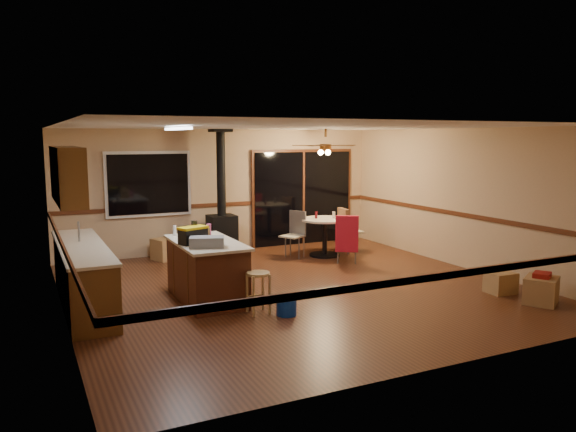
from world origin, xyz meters
TOP-DOWN VIEW (x-y plane):
  - floor at (0.00, 0.00)m, footprint 7.00×7.00m
  - ceiling at (0.00, 0.00)m, footprint 7.00×7.00m
  - wall_back at (0.00, 3.50)m, footprint 7.00×0.00m
  - wall_front at (0.00, -3.50)m, footprint 7.00×0.00m
  - wall_left at (-3.50, 0.00)m, footprint 0.00×7.00m
  - wall_right at (3.50, 0.00)m, footprint 0.00×7.00m
  - chair_rail at (0.00, 0.00)m, footprint 7.00×7.00m
  - window at (-1.60, 3.45)m, footprint 1.72×0.10m
  - sliding_door at (1.90, 3.45)m, footprint 2.52×0.10m
  - lower_cabinets at (-3.20, 0.50)m, footprint 0.60×3.00m
  - countertop at (-3.20, 0.50)m, footprint 0.64×3.04m
  - upper_cabinets at (-3.33, 0.70)m, footprint 0.35×2.00m
  - kitchen_island at (-1.50, 0.00)m, footprint 0.88×1.68m
  - wood_stove at (-0.20, 3.05)m, footprint 0.55×0.50m
  - ceiling_fan at (1.66, 2.00)m, footprint 0.24×0.24m
  - fluorescent_strip at (-1.80, 0.30)m, footprint 0.10×1.20m
  - toolbox_grey at (-1.63, -0.44)m, footprint 0.54×0.41m
  - toolbox_black at (-1.73, -0.10)m, footprint 0.44×0.33m
  - toolbox_yellow_lid at (-1.73, -0.10)m, footprint 0.47×0.36m
  - box_on_island at (-1.55, 0.12)m, footprint 0.22×0.30m
  - bottle_dark at (-1.65, 0.07)m, footprint 0.09×0.09m
  - bottle_pink at (-1.38, 0.21)m, footprint 0.08×0.08m
  - bottle_white at (-1.80, 0.68)m, footprint 0.06×0.06m
  - bar_stool at (-1.05, -0.93)m, footprint 0.43×0.43m
  - blue_bucket at (-0.74, -1.18)m, footprint 0.33×0.33m
  - dining_table at (1.66, 2.00)m, footprint 1.00×1.00m
  - glass_red at (1.51, 2.10)m, footprint 0.07×0.07m
  - glass_cream at (1.84, 1.95)m, footprint 0.06×0.06m
  - chair_left at (1.06, 2.15)m, footprint 0.54×0.54m
  - chair_near at (1.67, 1.15)m, footprint 0.60×0.61m
  - chair_right at (2.18, 2.08)m, footprint 0.52×0.48m
  - box_under_window at (-1.35, 3.10)m, footprint 0.66×0.60m
  - box_corner_a at (2.89, -2.30)m, footprint 0.67×0.64m
  - box_corner_b at (2.78, -1.64)m, footprint 0.43×0.37m
  - box_small_red at (2.89, -2.30)m, footprint 0.35×0.34m

SIDE VIEW (x-z plane):
  - floor at x=0.00m, z-range 0.00..0.00m
  - blue_bucket at x=-0.74m, z-range 0.00..0.23m
  - box_corner_b at x=2.78m, z-range 0.00..0.33m
  - box_corner_a at x=2.89m, z-range 0.00..0.39m
  - box_under_window at x=-1.35m, z-range 0.00..0.43m
  - bar_stool at x=-1.05m, z-range 0.00..0.58m
  - box_small_red at x=2.89m, z-range 0.39..0.46m
  - lower_cabinets at x=-3.20m, z-range 0.00..0.86m
  - kitchen_island at x=-1.50m, z-range 0.00..0.90m
  - dining_table at x=1.66m, z-range 0.15..0.93m
  - chair_left at x=1.06m, z-range 0.33..0.85m
  - chair_near at x=1.67m, z-range 0.25..0.95m
  - chair_right at x=2.18m, z-range 0.25..0.95m
  - wood_stove at x=-0.20m, z-range -0.53..1.99m
  - glass_cream at x=1.84m, z-range 0.78..0.92m
  - glass_red at x=1.51m, z-range 0.78..0.92m
  - countertop at x=-3.20m, z-range 0.86..0.90m
  - toolbox_grey at x=-1.63m, z-range 0.90..1.05m
  - bottle_white at x=-1.80m, z-range 0.90..1.06m
  - chair_rail at x=0.00m, z-range 0.96..1.04m
  - box_on_island at x=-1.55m, z-range 0.90..1.10m
  - toolbox_black at x=-1.73m, z-range 0.90..1.12m
  - bottle_pink at x=-1.38m, z-range 0.90..1.12m
  - sliding_door at x=1.90m, z-range 0.00..2.10m
  - bottle_dark at x=-1.65m, z-range 0.90..1.21m
  - toolbox_yellow_lid at x=-1.73m, z-range 1.12..1.15m
  - wall_back at x=0.00m, z-range -2.20..4.80m
  - wall_front at x=0.00m, z-range -2.20..4.80m
  - wall_left at x=-3.50m, z-range -2.20..4.80m
  - wall_right at x=3.50m, z-range -2.20..4.80m
  - window at x=-1.60m, z-range 0.84..2.16m
  - upper_cabinets at x=-3.33m, z-range 1.50..2.30m
  - ceiling_fan at x=1.66m, z-range 1.94..2.49m
  - fluorescent_strip at x=-1.80m, z-range 2.54..2.58m
  - ceiling at x=0.00m, z-range 2.60..2.60m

